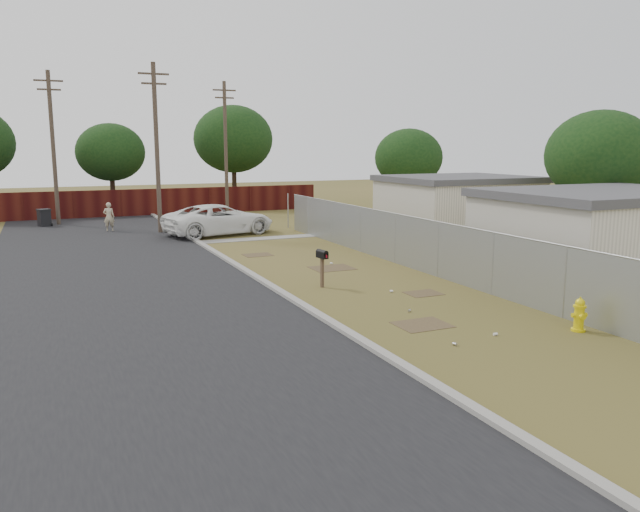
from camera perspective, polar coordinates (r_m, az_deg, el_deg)
name	(u,v)px	position (r m, az deg, el deg)	size (l,w,h in m)	color
ground	(361,284)	(21.38, 3.79, -2.61)	(120.00, 120.00, 0.00)	brown
street	(127,260)	(27.07, -17.26, -0.32)	(15.10, 60.00, 0.12)	black
chainlink_fence	(423,251)	(23.66, 9.36, 0.48)	(0.10, 27.06, 2.02)	#94979C
privacy_fence	(106,204)	(43.77, -19.02, 4.54)	(30.00, 0.12, 1.80)	#41130E
utility_poles	(149,146)	(39.58, -15.35, 9.71)	(12.60, 8.24, 9.00)	brown
houses	(522,217)	(29.21, 17.99, 3.43)	(9.30, 17.24, 3.10)	silver
horizon_trees	(211,147)	(43.32, -9.96, 9.83)	(33.32, 31.94, 7.78)	black
fire_hydrant	(579,315)	(17.26, 22.62, -5.02)	(0.44, 0.44, 0.89)	yellow
mailbox	(322,258)	(20.70, 0.20, -0.15)	(0.26, 0.56, 1.28)	brown
pickup_truck	(219,220)	(33.57, -9.19, 3.31)	(2.71, 5.89, 1.64)	white
pedestrian	(109,217)	(36.42, -18.73, 3.41)	(0.59, 0.39, 1.61)	tan
trash_bin	(44,217)	(40.10, -23.91, 3.24)	(0.87, 0.85, 1.02)	black
scattered_litter	(406,303)	(18.86, 7.88, -4.27)	(1.78, 10.66, 0.07)	silver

